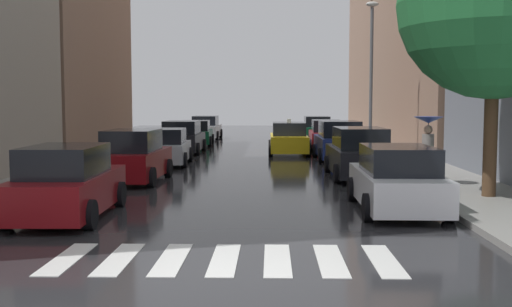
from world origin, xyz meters
TOP-DOWN VIEW (x-y plane):
  - ground_plane at (0.00, 24.00)m, footprint 28.00×72.00m
  - sidewalk_left at (-6.50, 24.00)m, footprint 3.00×72.00m
  - sidewalk_right at (6.50, 24.00)m, footprint 3.00×72.00m
  - crosswalk_stripes at (0.00, 1.11)m, footprint 5.85×2.20m
  - building_left_mid at (-11.00, 23.37)m, footprint 6.00×12.75m
  - building_right_mid at (11.00, 26.74)m, footprint 6.00×17.94m
  - building_right_far at (11.00, 42.66)m, footprint 6.00×12.09m
  - parked_car_left_nearest at (-3.93, 4.87)m, footprint 2.08×4.42m
  - parked_car_left_second at (-3.82, 11.28)m, footprint 2.10×4.20m
  - parked_car_left_third at (-3.75, 16.88)m, footprint 2.29×4.23m
  - parked_car_left_fourth at (-3.83, 22.80)m, footprint 2.14×4.37m
  - parked_car_left_fifth at (-3.85, 28.33)m, footprint 2.28×4.09m
  - parked_car_left_sixth at (-3.90, 35.03)m, footprint 2.11×4.67m
  - parked_car_right_nearest at (3.88, 5.96)m, footprint 2.05×4.47m
  - parked_car_right_second at (3.88, 12.58)m, footprint 2.13×4.73m
  - parked_car_right_third at (3.91, 19.23)m, footprint 2.21×4.58m
  - parked_car_right_fourth at (3.93, 25.95)m, footprint 2.10×4.76m
  - parked_car_right_fifth at (3.80, 31.72)m, footprint 2.01×4.23m
  - taxi_midroad at (1.69, 22.40)m, footprint 2.09×4.52m
  - pedestrian_foreground at (5.61, 9.84)m, footprint 0.91×0.91m
  - street_tree_right at (6.64, 7.41)m, footprint 5.08×5.08m
  - lamp_post_right at (5.55, 20.54)m, footprint 0.60×0.28m

SIDE VIEW (x-z plane):
  - ground_plane at x=0.00m, z-range -0.04..0.00m
  - crosswalk_stripes at x=0.00m, z-range 0.00..0.01m
  - sidewalk_left at x=-6.50m, z-range 0.00..0.15m
  - sidewalk_right at x=6.50m, z-range 0.00..0.15m
  - parked_car_left_fifth at x=-3.85m, z-range -0.04..1.50m
  - parked_car_left_third at x=-3.75m, z-range -0.04..1.50m
  - parked_car_right_nearest at x=3.88m, z-range -0.05..1.56m
  - taxi_midroad at x=1.69m, z-range -0.14..1.67m
  - parked_car_right_fourth at x=3.93m, z-range -0.05..1.60m
  - parked_car_left_sixth at x=-3.90m, z-range -0.05..1.61m
  - parked_car_left_nearest at x=-3.93m, z-range -0.06..1.63m
  - parked_car_left_fourth at x=-3.83m, z-range -0.06..1.63m
  - parked_car_right_fifth at x=3.80m, z-range -0.06..1.65m
  - parked_car_left_second at x=-3.82m, z-range -0.06..1.69m
  - parked_car_right_second at x=3.88m, z-range -0.06..1.72m
  - parked_car_right_third at x=3.91m, z-range -0.06..1.74m
  - pedestrian_foreground at x=5.61m, z-range 0.57..2.64m
  - lamp_post_right at x=5.55m, z-range 0.68..7.92m
  - street_tree_right at x=6.64m, z-range 1.43..9.09m
  - building_left_mid at x=-11.00m, z-range 0.00..12.46m
  - building_right_mid at x=11.00m, z-range 0.00..13.64m
  - building_right_far at x=11.00m, z-range 0.00..16.92m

